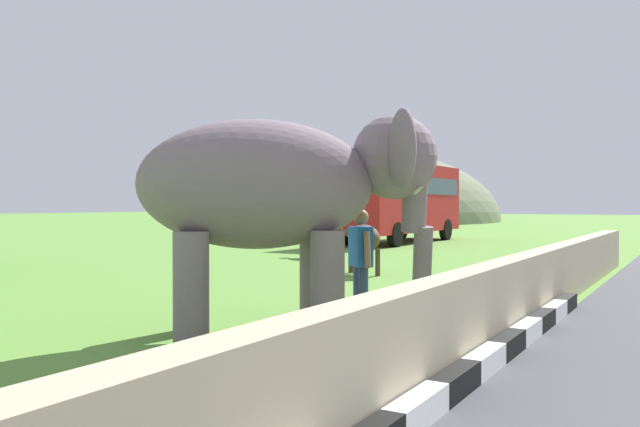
{
  "coord_description": "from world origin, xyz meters",
  "views": [
    {
      "loc": [
        -3.69,
        1.36,
        1.73
      ],
      "look_at": [
        3.79,
        5.8,
        1.6
      ],
      "focal_mm": 36.37,
      "sensor_mm": 36.0,
      "label": 1
    }
  ],
  "objects_px": {
    "elephant": "(285,188)",
    "cow_near": "(363,239)",
    "bus_red": "(399,196)",
    "person_handler": "(361,259)",
    "cow_mid": "(324,231)"
  },
  "relations": [
    {
      "from": "bus_red",
      "to": "cow_mid",
      "type": "bearing_deg",
      "value": -171.5
    },
    {
      "from": "elephant",
      "to": "cow_mid",
      "type": "distance_m",
      "value": 12.22
    },
    {
      "from": "bus_red",
      "to": "elephant",
      "type": "bearing_deg",
      "value": -160.33
    },
    {
      "from": "cow_near",
      "to": "cow_mid",
      "type": "xyz_separation_m",
      "value": [
        3.63,
        3.26,
        0.0
      ]
    },
    {
      "from": "elephant",
      "to": "cow_near",
      "type": "xyz_separation_m",
      "value": [
        7.13,
        2.45,
        -1.06
      ]
    },
    {
      "from": "elephant",
      "to": "cow_near",
      "type": "bearing_deg",
      "value": 18.98
    },
    {
      "from": "cow_near",
      "to": "cow_mid",
      "type": "relative_size",
      "value": 0.87
    },
    {
      "from": "person_handler",
      "to": "bus_red",
      "type": "relative_size",
      "value": 0.18
    },
    {
      "from": "bus_red",
      "to": "person_handler",
      "type": "bearing_deg",
      "value": -157.81
    },
    {
      "from": "elephant",
      "to": "bus_red",
      "type": "bearing_deg",
      "value": 19.67
    },
    {
      "from": "cow_near",
      "to": "cow_mid",
      "type": "distance_m",
      "value": 4.88
    },
    {
      "from": "elephant",
      "to": "cow_near",
      "type": "distance_m",
      "value": 7.61
    },
    {
      "from": "person_handler",
      "to": "cow_near",
      "type": "height_order",
      "value": "person_handler"
    },
    {
      "from": "bus_red",
      "to": "cow_near",
      "type": "bearing_deg",
      "value": -159.93
    },
    {
      "from": "elephant",
      "to": "cow_mid",
      "type": "xyz_separation_m",
      "value": [
        10.75,
        5.71,
        -1.06
      ]
    }
  ]
}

